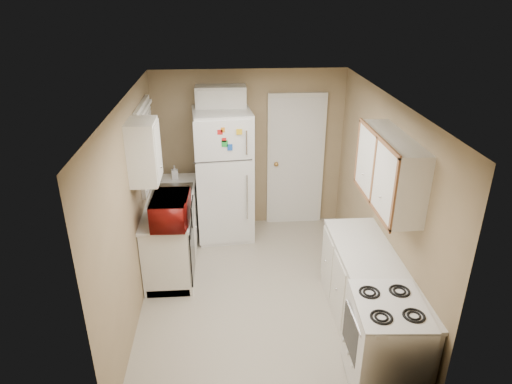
{
  "coord_description": "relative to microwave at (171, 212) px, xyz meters",
  "views": [
    {
      "loc": [
        -0.36,
        -4.56,
        3.47
      ],
      "look_at": [
        0.0,
        0.5,
        1.15
      ],
      "focal_mm": 32.0,
      "sensor_mm": 36.0,
      "label": 1
    }
  ],
  "objects": [
    {
      "name": "refrigerator",
      "position": [
        0.62,
        1.31,
        -0.09
      ],
      "size": [
        0.85,
        0.83,
        1.91
      ],
      "primitive_type": "cube",
      "rotation": [
        0.0,
        0.0,
        0.09
      ],
      "color": "silver",
      "rests_on": "floor"
    },
    {
      "name": "upper_cabinet_left",
      "position": [
        -0.24,
        -0.02,
        0.75
      ],
      "size": [
        0.3,
        0.45,
        0.7
      ],
      "primitive_type": "cube",
      "color": "silver",
      "rests_on": "wall_left"
    },
    {
      "name": "window_blinds",
      "position": [
        -0.35,
        0.81,
        0.55
      ],
      "size": [
        0.1,
        0.98,
        1.08
      ],
      "primitive_type": "cube",
      "color": "silver",
      "rests_on": "wall_left"
    },
    {
      "name": "floor",
      "position": [
        1.01,
        -0.24,
        -1.05
      ],
      "size": [
        3.8,
        3.8,
        0.0
      ],
      "primitive_type": "plane",
      "color": "beige",
      "rests_on": "ground"
    },
    {
      "name": "soap_bottle",
      "position": [
        -0.08,
        1.36,
        -0.05
      ],
      "size": [
        0.1,
        0.1,
        0.2
      ],
      "primitive_type": "imported",
      "rotation": [
        0.0,
        0.0,
        0.15
      ],
      "color": "silver",
      "rests_on": "left_counter"
    },
    {
      "name": "upper_cabinet_right",
      "position": [
        2.26,
        -0.74,
        0.75
      ],
      "size": [
        0.3,
        1.2,
        0.7
      ],
      "primitive_type": "cube",
      "color": "silver",
      "rests_on": "wall_right"
    },
    {
      "name": "cabinet_over_fridge",
      "position": [
        0.61,
        1.51,
        0.95
      ],
      "size": [
        0.7,
        0.3,
        0.4
      ],
      "primitive_type": "cube",
      "color": "silver",
      "rests_on": "wall_back"
    },
    {
      "name": "stove",
      "position": [
        2.06,
        -1.67,
        -0.59
      ],
      "size": [
        0.66,
        0.79,
        0.92
      ],
      "primitive_type": "cube",
      "rotation": [
        0.0,
        0.0,
        -0.07
      ],
      "color": "silver",
      "rests_on": "floor"
    },
    {
      "name": "wall_right",
      "position": [
        2.41,
        -0.24,
        0.15
      ],
      "size": [
        3.8,
        3.8,
        0.0
      ],
      "primitive_type": "plane",
      "color": "#998360",
      "rests_on": "floor"
    },
    {
      "name": "wall_left",
      "position": [
        -0.39,
        -0.24,
        0.15
      ],
      "size": [
        3.8,
        3.8,
        0.0
      ],
      "primitive_type": "plane",
      "color": "#998360",
      "rests_on": "floor"
    },
    {
      "name": "interior_door",
      "position": [
        1.71,
        1.62,
        -0.03
      ],
      "size": [
        0.86,
        0.06,
        2.08
      ],
      "primitive_type": "cube",
      "color": "silver",
      "rests_on": "floor"
    },
    {
      "name": "wall_front",
      "position": [
        1.01,
        -2.14,
        0.15
      ],
      "size": [
        2.8,
        2.8,
        0.0
      ],
      "primitive_type": "plane",
      "color": "#998360",
      "rests_on": "floor"
    },
    {
      "name": "dishwasher",
      "position": [
        0.2,
        0.06,
        -0.56
      ],
      "size": [
        0.03,
        0.58,
        0.72
      ],
      "primitive_type": "cube",
      "color": "black",
      "rests_on": "floor"
    },
    {
      "name": "right_counter",
      "position": [
        2.11,
        -1.04,
        -0.6
      ],
      "size": [
        0.6,
        2.0,
        0.9
      ],
      "primitive_type": "cube",
      "color": "silver",
      "rests_on": "floor"
    },
    {
      "name": "microwave",
      "position": [
        0.0,
        0.0,
        0.0
      ],
      "size": [
        0.62,
        0.36,
        0.4
      ],
      "primitive_type": "imported",
      "rotation": [
        0.0,
        0.0,
        1.53
      ],
      "color": "maroon",
      "rests_on": "left_counter"
    },
    {
      "name": "sink",
      "position": [
        -0.09,
        0.81,
        -0.19
      ],
      "size": [
        0.54,
        0.74,
        0.16
      ],
      "primitive_type": "cube",
      "color": "gray",
      "rests_on": "left_counter"
    },
    {
      "name": "ceiling",
      "position": [
        1.01,
        -0.24,
        1.35
      ],
      "size": [
        3.8,
        3.8,
        0.0
      ],
      "primitive_type": "plane",
      "color": "white",
      "rests_on": "floor"
    },
    {
      "name": "wall_back",
      "position": [
        1.01,
        1.66,
        0.15
      ],
      "size": [
        2.8,
        2.8,
        0.0
      ],
      "primitive_type": "plane",
      "color": "#998360",
      "rests_on": "floor"
    },
    {
      "name": "left_counter",
      "position": [
        -0.09,
        0.66,
        -0.6
      ],
      "size": [
        0.6,
        1.8,
        0.9
      ],
      "primitive_type": "cube",
      "color": "silver",
      "rests_on": "floor"
    }
  ]
}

